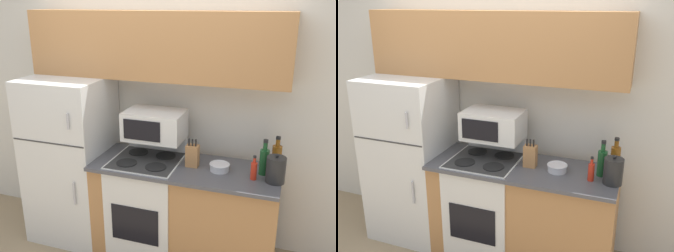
{
  "view_description": "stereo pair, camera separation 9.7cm",
  "coord_description": "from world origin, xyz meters",
  "views": [
    {
      "loc": [
        1.18,
        -2.54,
        2.27
      ],
      "look_at": [
        0.22,
        0.27,
        1.28
      ],
      "focal_mm": 40.0,
      "sensor_mm": 36.0,
      "label": 1
    },
    {
      "loc": [
        1.27,
        -2.51,
        2.27
      ],
      "look_at": [
        0.22,
        0.27,
        1.28
      ],
      "focal_mm": 40.0,
      "sensor_mm": 36.0,
      "label": 2
    }
  ],
  "objects": [
    {
      "name": "bottle_whiskey",
      "position": [
        1.11,
        0.5,
        1.04
      ],
      "size": [
        0.08,
        0.08,
        0.28
      ],
      "color": "brown",
      "rests_on": "lower_cabinets"
    },
    {
      "name": "bottle_wine_green",
      "position": [
        1.02,
        0.34,
        1.04
      ],
      "size": [
        0.08,
        0.08,
        0.3
      ],
      "color": "#194C23",
      "rests_on": "lower_cabinets"
    },
    {
      "name": "bottle_hot_sauce",
      "position": [
        0.95,
        0.22,
        1.0
      ],
      "size": [
        0.05,
        0.05,
        0.2
      ],
      "color": "red",
      "rests_on": "lower_cabinets"
    },
    {
      "name": "bowl",
      "position": [
        0.67,
        0.28,
        0.96
      ],
      "size": [
        0.17,
        0.17,
        0.06
      ],
      "color": "silver",
      "rests_on": "lower_cabinets"
    },
    {
      "name": "upper_cabinets",
      "position": [
        0.0,
        0.54,
        1.9
      ],
      "size": [
        2.34,
        0.3,
        0.59
      ],
      "color": "#B27A47",
      "rests_on": "refrigerator"
    },
    {
      "name": "knife_block",
      "position": [
        0.43,
        0.3,
        1.02
      ],
      "size": [
        0.11,
        0.09,
        0.25
      ],
      "color": "#B27A47",
      "rests_on": "lower_cabinets"
    },
    {
      "name": "stove",
      "position": [
        0.01,
        0.28,
        0.48
      ],
      "size": [
        0.6,
        0.61,
        1.1
      ],
      "color": "silver",
      "rests_on": "ground_plane"
    },
    {
      "name": "microwave",
      "position": [
        0.05,
        0.39,
        1.23
      ],
      "size": [
        0.52,
        0.36,
        0.25
      ],
      "color": "silver",
      "rests_on": "stove"
    },
    {
      "name": "lower_cabinets",
      "position": [
        0.37,
        0.29,
        0.46
      ],
      "size": [
        1.6,
        0.63,
        0.93
      ],
      "color": "#B27A47",
      "rests_on": "ground_plane"
    },
    {
      "name": "refrigerator",
      "position": [
        -0.8,
        0.34,
        0.8
      ],
      "size": [
        0.74,
        0.7,
        1.61
      ],
      "color": "silver",
      "rests_on": "ground_plane"
    },
    {
      "name": "kettle",
      "position": [
        1.12,
        0.22,
        1.03
      ],
      "size": [
        0.15,
        0.15,
        0.23
      ],
      "color": "black",
      "rests_on": "lower_cabinets"
    },
    {
      "name": "wall_back",
      "position": [
        0.0,
        0.71,
        1.27
      ],
      "size": [
        8.0,
        0.05,
        2.55
      ],
      "color": "silver",
      "rests_on": "ground_plane"
    }
  ]
}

